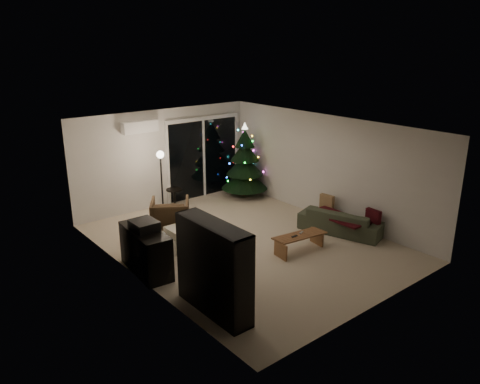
% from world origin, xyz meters
% --- Properties ---
extents(room, '(6.50, 7.51, 2.60)m').
position_xyz_m(room, '(0.46, 1.49, 1.02)').
color(room, beige).
rests_on(room, ground).
extents(bookshelf, '(0.94, 1.54, 1.51)m').
position_xyz_m(bookshelf, '(-2.25, -1.71, 0.75)').
color(bookshelf, black).
rests_on(bookshelf, floor).
extents(media_cabinet, '(0.62, 1.38, 0.84)m').
position_xyz_m(media_cabinet, '(-2.25, 0.18, 0.42)').
color(media_cabinet, black).
rests_on(media_cabinet, floor).
extents(stereo, '(0.42, 0.50, 0.18)m').
position_xyz_m(stereo, '(-2.25, 0.18, 0.93)').
color(stereo, black).
rests_on(stereo, media_cabinet).
extents(armchair, '(1.16, 1.17, 0.77)m').
position_xyz_m(armchair, '(-0.91, 1.54, 0.39)').
color(armchair, brown).
rests_on(armchair, floor).
extents(ottoman, '(0.52, 0.52, 0.46)m').
position_xyz_m(ottoman, '(-1.20, 0.66, 0.23)').
color(ottoman, silver).
rests_on(ottoman, floor).
extents(cardboard_box_a, '(0.48, 0.42, 0.29)m').
position_xyz_m(cardboard_box_a, '(-1.59, 0.54, 0.14)').
color(cardboard_box_a, beige).
rests_on(cardboard_box_a, floor).
extents(cardboard_box_b, '(0.41, 0.32, 0.28)m').
position_xyz_m(cardboard_box_b, '(-0.75, 0.65, 0.14)').
color(cardboard_box_b, beige).
rests_on(cardboard_box_b, floor).
extents(side_table, '(0.42, 0.42, 0.51)m').
position_xyz_m(side_table, '(-0.01, 2.84, 0.26)').
color(side_table, black).
rests_on(side_table, floor).
extents(floor_lamp, '(0.26, 0.26, 1.64)m').
position_xyz_m(floor_lamp, '(-0.66, 2.29, 0.82)').
color(floor_lamp, black).
rests_on(floor_lamp, floor).
extents(sofa, '(1.25, 1.97, 0.54)m').
position_xyz_m(sofa, '(2.05, -0.90, 0.27)').
color(sofa, '#39402D').
rests_on(sofa, floor).
extents(sofa_throw, '(0.58, 1.33, 0.04)m').
position_xyz_m(sofa_throw, '(1.95, -0.90, 0.39)').
color(sofa_throw, '#3C0F10').
rests_on(sofa_throw, sofa).
extents(cushion_a, '(0.14, 0.36, 0.35)m').
position_xyz_m(cushion_a, '(2.30, -0.25, 0.49)').
color(cushion_a, '#9D8155').
rests_on(cushion_a, sofa).
extents(cushion_b, '(0.13, 0.36, 0.35)m').
position_xyz_m(cushion_b, '(2.30, -1.55, 0.49)').
color(cushion_b, '#3C0F10').
rests_on(cushion_b, sofa).
extents(coffee_table, '(1.16, 0.54, 0.35)m').
position_xyz_m(coffee_table, '(0.61, -1.00, 0.18)').
color(coffee_table, brown).
rests_on(coffee_table, floor).
extents(remote_a, '(0.14, 0.04, 0.02)m').
position_xyz_m(remote_a, '(0.46, -1.00, 0.36)').
color(remote_a, black).
rests_on(remote_a, coffee_table).
extents(remote_b, '(0.14, 0.08, 0.02)m').
position_xyz_m(remote_b, '(0.71, -0.95, 0.36)').
color(remote_b, slate).
rests_on(remote_b, coffee_table).
extents(christmas_tree, '(1.31, 1.31, 2.05)m').
position_xyz_m(christmas_tree, '(2.02, 2.45, 1.02)').
color(christmas_tree, black).
rests_on(christmas_tree, floor).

